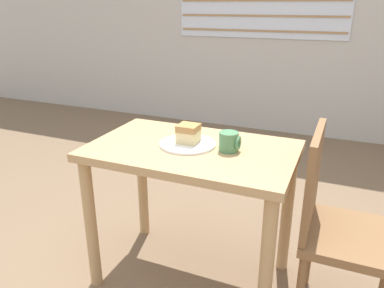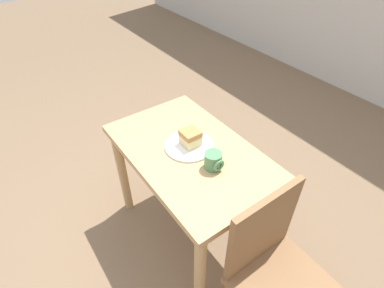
{
  "view_description": "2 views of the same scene",
  "coord_description": "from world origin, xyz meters",
  "px_view_note": "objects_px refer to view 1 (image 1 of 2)",
  "views": [
    {
      "loc": [
        0.71,
        -1.22,
        1.41
      ],
      "look_at": [
        0.07,
        0.31,
        0.78
      ],
      "focal_mm": 35.0,
      "sensor_mm": 36.0,
      "label": 1
    },
    {
      "loc": [
        1.07,
        -0.38,
        1.85
      ],
      "look_at": [
        0.05,
        0.35,
        0.79
      ],
      "focal_mm": 28.0,
      "sensor_mm": 36.0,
      "label": 2
    }
  ],
  "objects_px": {
    "cake_slice": "(188,133)",
    "coffee_mug": "(229,142)",
    "dining_table_near": "(192,172)",
    "chair_near_window": "(338,224)",
    "plate": "(188,144)"
  },
  "relations": [
    {
      "from": "plate",
      "to": "coffee_mug",
      "type": "height_order",
      "value": "coffee_mug"
    },
    {
      "from": "chair_near_window",
      "to": "cake_slice",
      "type": "height_order",
      "value": "chair_near_window"
    },
    {
      "from": "plate",
      "to": "coffee_mug",
      "type": "bearing_deg",
      "value": 1.28
    },
    {
      "from": "cake_slice",
      "to": "coffee_mug",
      "type": "xyz_separation_m",
      "value": [
        0.21,
        -0.01,
        -0.01
      ]
    },
    {
      "from": "chair_near_window",
      "to": "coffee_mug",
      "type": "distance_m",
      "value": 0.6
    },
    {
      "from": "chair_near_window",
      "to": "dining_table_near",
      "type": "bearing_deg",
      "value": 89.41
    },
    {
      "from": "dining_table_near",
      "to": "coffee_mug",
      "type": "relative_size",
      "value": 9.93
    },
    {
      "from": "dining_table_near",
      "to": "plate",
      "type": "height_order",
      "value": "plate"
    },
    {
      "from": "dining_table_near",
      "to": "cake_slice",
      "type": "xyz_separation_m",
      "value": [
        -0.03,
        0.02,
        0.19
      ]
    },
    {
      "from": "cake_slice",
      "to": "dining_table_near",
      "type": "bearing_deg",
      "value": -38.52
    },
    {
      "from": "dining_table_near",
      "to": "cake_slice",
      "type": "relative_size",
      "value": 10.01
    },
    {
      "from": "dining_table_near",
      "to": "chair_near_window",
      "type": "xyz_separation_m",
      "value": [
        0.7,
        -0.01,
        -0.12
      ]
    },
    {
      "from": "cake_slice",
      "to": "coffee_mug",
      "type": "height_order",
      "value": "cake_slice"
    },
    {
      "from": "dining_table_near",
      "to": "plate",
      "type": "xyz_separation_m",
      "value": [
        -0.03,
        0.01,
        0.14
      ]
    },
    {
      "from": "plate",
      "to": "coffee_mug",
      "type": "relative_size",
      "value": 2.75
    }
  ]
}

